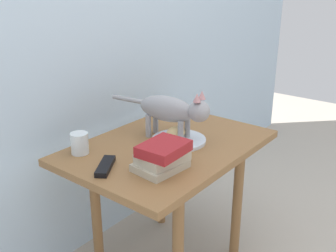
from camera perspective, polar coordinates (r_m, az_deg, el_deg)
The scene contains 8 objects.
back_panel at distance 1.83m, azimuth -10.76°, elevation 15.49°, with size 4.00×0.04×2.20m, color silver.
side_table at distance 1.70m, azimuth 0.00°, elevation -5.07°, with size 0.85×0.60×0.60m.
plate at distance 1.69m, azimuth 1.55°, elevation -2.02°, with size 0.23×0.23×0.01m, color silver.
bread_roll at distance 1.69m, azimuth 1.15°, elevation -0.91°, with size 0.08×0.06×0.05m, color #E0BC7A.
cat at distance 1.67m, azimuth 0.69°, elevation 2.32°, with size 0.13×0.48×0.23m.
book_stack at distance 1.44m, azimuth -0.81°, elevation -4.36°, with size 0.20×0.16×0.10m.
candle_jar at distance 1.61m, azimuth -12.52°, elevation -2.59°, with size 0.07×0.07×0.08m.
tv_remote at distance 1.48m, azimuth -8.95°, elevation -5.70°, with size 0.15×0.04×0.02m, color black.
Camera 1 is at (-1.20, -0.95, 1.26)m, focal length 42.58 mm.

